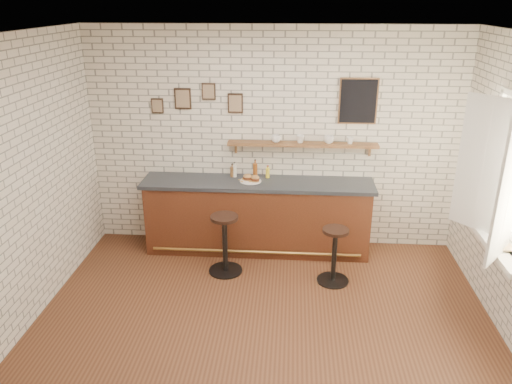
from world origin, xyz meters
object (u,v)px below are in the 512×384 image
(sandwich_plate, at_px, (251,181))
(shelf_cup_a, at_px, (276,139))
(bitters_bottle_white, at_px, (235,171))
(shelf_cup_d, at_px, (350,141))
(shelf_cup_c, at_px, (329,140))
(bitters_bottle_amber, at_px, (255,170))
(bar_stool_left, at_px, (225,242))
(ciabatta_sandwich, at_px, (251,178))
(book_lower, at_px, (496,244))
(book_upper, at_px, (498,244))
(bar_counter, at_px, (257,216))
(bar_stool_right, at_px, (334,254))
(bitters_bottle_brown, at_px, (232,171))
(condiment_bottle_yellow, at_px, (268,173))
(shelf_cup_b, at_px, (300,139))

(sandwich_plate, distance_m, shelf_cup_a, 0.66)
(bitters_bottle_white, distance_m, shelf_cup_d, 1.60)
(shelf_cup_a, height_order, shelf_cup_c, shelf_cup_c)
(bitters_bottle_amber, relative_size, bar_stool_left, 0.32)
(bitters_bottle_white, bearing_deg, ciabatta_sandwich, -34.86)
(book_lower, bearing_deg, book_upper, -115.00)
(book_upper, bearing_deg, shelf_cup_a, 157.19)
(book_upper, bearing_deg, bar_counter, 162.95)
(bar_stool_left, xyz_separation_m, bar_stool_right, (1.36, -0.14, -0.03))
(bar_counter, relative_size, shelf_cup_a, 25.26)
(ciabatta_sandwich, relative_size, bitters_bottle_brown, 1.35)
(bar_counter, bearing_deg, shelf_cup_a, 40.80)
(book_lower, bearing_deg, bar_stool_right, 130.67)
(condiment_bottle_yellow, height_order, book_lower, condiment_bottle_yellow)
(shelf_cup_d, xyz_separation_m, book_upper, (1.36, -1.73, -0.59))
(bitters_bottle_amber, relative_size, shelf_cup_d, 2.67)
(bitters_bottle_amber, distance_m, shelf_cup_c, 1.07)
(shelf_cup_b, height_order, book_lower, shelf_cup_b)
(ciabatta_sandwich, bearing_deg, shelf_cup_c, 11.34)
(shelf_cup_b, relative_size, shelf_cup_d, 1.15)
(bitters_bottle_amber, xyz_separation_m, shelf_cup_d, (1.25, 0.03, 0.43))
(bitters_bottle_white, xyz_separation_m, shelf_cup_d, (1.53, 0.03, 0.45))
(bar_counter, bearing_deg, shelf_cup_b, 19.92)
(ciabatta_sandwich, height_order, bitters_bottle_brown, bitters_bottle_brown)
(bitters_bottle_brown, distance_m, bar_stool_left, 1.05)
(book_upper, bearing_deg, book_lower, 103.72)
(ciabatta_sandwich, height_order, shelf_cup_a, shelf_cup_a)
(bitters_bottle_brown, relative_size, bar_stool_right, 0.26)
(sandwich_plate, xyz_separation_m, shelf_cup_b, (0.65, 0.20, 0.53))
(bar_stool_right, height_order, book_upper, book_upper)
(shelf_cup_b, xyz_separation_m, shelf_cup_d, (0.65, 0.00, -0.01))
(bar_counter, xyz_separation_m, bar_stool_right, (1.00, -0.78, -0.12))
(condiment_bottle_yellow, bearing_deg, bar_stool_left, -121.35)
(shelf_cup_d, relative_size, book_upper, 0.39)
(sandwich_plate, relative_size, bitters_bottle_amber, 1.11)
(bar_stool_right, distance_m, shelf_cup_d, 1.54)
(bitters_bottle_white, bearing_deg, shelf_cup_a, 3.48)
(shelf_cup_a, xyz_separation_m, shelf_cup_d, (0.98, 0.00, -0.00))
(bitters_bottle_brown, relative_size, shelf_cup_b, 1.71)
(shelf_cup_a, relative_size, shelf_cup_d, 1.30)
(bitters_bottle_white, xyz_separation_m, bitters_bottle_amber, (0.28, 0.00, 0.02))
(bar_counter, bearing_deg, bar_stool_right, -38.12)
(shelf_cup_c, xyz_separation_m, shelf_cup_d, (0.28, 0.00, -0.01))
(ciabatta_sandwich, distance_m, book_upper, 3.06)
(bitters_bottle_amber, xyz_separation_m, bar_stool_left, (-0.32, -0.81, -0.69))
(bar_counter, relative_size, condiment_bottle_yellow, 17.96)
(ciabatta_sandwich, height_order, shelf_cup_c, shelf_cup_c)
(bitters_bottle_brown, distance_m, shelf_cup_b, 1.02)
(bitters_bottle_white, relative_size, condiment_bottle_yellow, 1.21)
(bar_counter, height_order, shelf_cup_b, shelf_cup_b)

